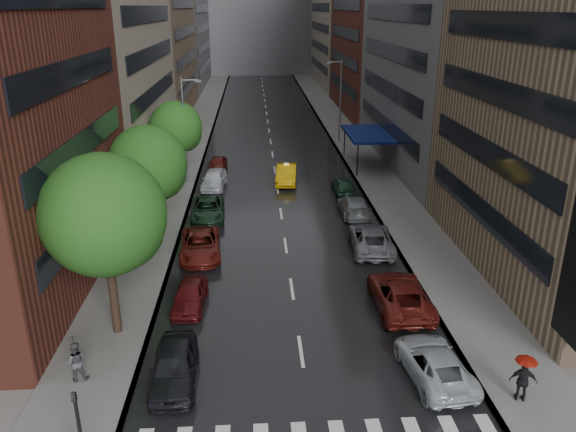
% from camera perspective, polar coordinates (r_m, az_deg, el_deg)
% --- Properties ---
extents(ground, '(220.00, 220.00, 0.00)m').
position_cam_1_polar(ground, '(22.97, 2.20, -19.18)').
color(ground, gray).
rests_on(ground, ground).
extents(road, '(14.00, 140.00, 0.01)m').
position_cam_1_polar(road, '(69.16, -1.89, 8.32)').
color(road, black).
rests_on(road, ground).
extents(sidewalk_left, '(4.00, 140.00, 0.15)m').
position_cam_1_polar(sidewalk_left, '(69.48, -9.40, 8.17)').
color(sidewalk_left, gray).
rests_on(sidewalk_left, ground).
extents(sidewalk_right, '(4.00, 140.00, 0.15)m').
position_cam_1_polar(sidewalk_right, '(69.98, 5.58, 8.44)').
color(sidewalk_right, gray).
rests_on(sidewalk_right, ground).
extents(buildings_right, '(8.05, 109.10, 36.00)m').
position_cam_1_polar(buildings_right, '(76.16, 9.94, 20.57)').
color(buildings_right, '#937A5B').
rests_on(buildings_right, ground).
extents(tree_near, '(5.54, 5.54, 8.83)m').
position_cam_1_polar(tree_near, '(25.98, -18.22, 0.08)').
color(tree_near, '#382619').
rests_on(tree_near, ground).
extents(tree_mid, '(4.92, 4.92, 7.85)m').
position_cam_1_polar(tree_mid, '(36.35, -14.06, 5.11)').
color(tree_mid, '#382619').
rests_on(tree_mid, ground).
extents(tree_far, '(4.49, 4.49, 7.16)m').
position_cam_1_polar(tree_far, '(49.69, -11.33, 8.82)').
color(tree_far, '#382619').
rests_on(tree_far, ground).
extents(taxi, '(2.18, 5.03, 1.61)m').
position_cam_1_polar(taxi, '(49.47, -0.16, 4.29)').
color(taxi, '#E2A80B').
rests_on(taxi, ground).
extents(parked_cars_left, '(2.83, 36.23, 1.58)m').
position_cam_1_polar(parked_cars_left, '(38.25, -8.51, -1.04)').
color(parked_cars_left, black).
rests_on(parked_cars_left, ground).
extents(parked_cars_right, '(2.98, 29.44, 1.59)m').
position_cam_1_polar(parked_cars_right, '(34.15, 9.18, -3.79)').
color(parked_cars_right, silver).
rests_on(parked_cars_right, ground).
extents(ped_black_umbrella, '(0.96, 0.98, 2.09)m').
position_cam_1_polar(ped_black_umbrella, '(25.09, -20.85, -12.99)').
color(ped_black_umbrella, '#47474C').
rests_on(ped_black_umbrella, sidewalk_left).
extents(ped_red_umbrella, '(1.11, 0.82, 2.01)m').
position_cam_1_polar(ped_red_umbrella, '(24.30, 22.88, -14.63)').
color(ped_red_umbrella, black).
rests_on(ped_red_umbrella, sidewalk_right).
extents(traffic_light, '(0.18, 0.15, 3.45)m').
position_cam_1_polar(traffic_light, '(19.96, -20.43, -19.58)').
color(traffic_light, black).
rests_on(traffic_light, sidewalk_left).
extents(street_lamp_left, '(1.74, 0.22, 9.00)m').
position_cam_1_polar(street_lamp_left, '(48.90, -10.40, 8.70)').
color(street_lamp_left, gray).
rests_on(street_lamp_left, sidewalk_left).
extents(street_lamp_right, '(1.74, 0.22, 9.00)m').
position_cam_1_polar(street_lamp_right, '(64.05, 5.27, 11.71)').
color(street_lamp_right, gray).
rests_on(street_lamp_right, sidewalk_right).
extents(awning, '(4.00, 8.00, 3.12)m').
position_cam_1_polar(awning, '(54.91, 8.08, 8.24)').
color(awning, navy).
rests_on(awning, sidewalk_right).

